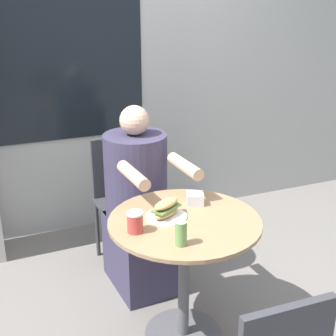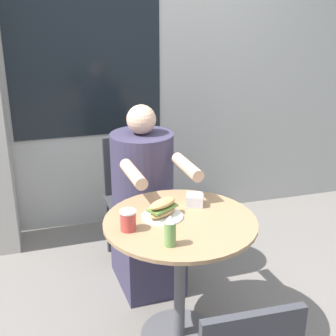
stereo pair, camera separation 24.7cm
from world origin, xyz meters
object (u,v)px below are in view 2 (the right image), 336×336
at_px(seated_diner, 145,210).
at_px(cafe_table, 180,253).
at_px(drink_cup, 128,220).
at_px(condiment_bottle, 170,231).
at_px(diner_chair, 132,187).
at_px(sandwich_on_plate, 162,210).

bearing_deg(seated_diner, cafe_table, 90.31).
height_order(drink_cup, condiment_bottle, condiment_bottle).
height_order(diner_chair, condiment_bottle, diner_chair).
height_order(cafe_table, sandwich_on_plate, sandwich_on_plate).
xyz_separation_m(diner_chair, sandwich_on_plate, (-0.02, -0.88, 0.24)).
bearing_deg(cafe_table, diner_chair, 93.17).
relative_size(seated_diner, drink_cup, 11.38).
distance_m(sandwich_on_plate, condiment_bottle, 0.29).
xyz_separation_m(seated_diner, sandwich_on_plate, (-0.03, -0.53, 0.26)).
height_order(cafe_table, condiment_bottle, condiment_bottle).
xyz_separation_m(cafe_table, drink_cup, (-0.27, -0.03, 0.24)).
bearing_deg(diner_chair, sandwich_on_plate, 84.59).
distance_m(seated_diner, drink_cup, 0.71).
height_order(diner_chair, drink_cup, diner_chair).
height_order(sandwich_on_plate, drink_cup, drink_cup).
relative_size(cafe_table, condiment_bottle, 5.19).
distance_m(cafe_table, condiment_bottle, 0.36).
bearing_deg(diner_chair, condiment_bottle, 82.86).
bearing_deg(seated_diner, drink_cup, 65.96).
bearing_deg(condiment_bottle, sandwich_on_plate, 81.37).
xyz_separation_m(cafe_table, sandwich_on_plate, (-0.08, 0.06, 0.23)).
height_order(diner_chair, seated_diner, seated_diner).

